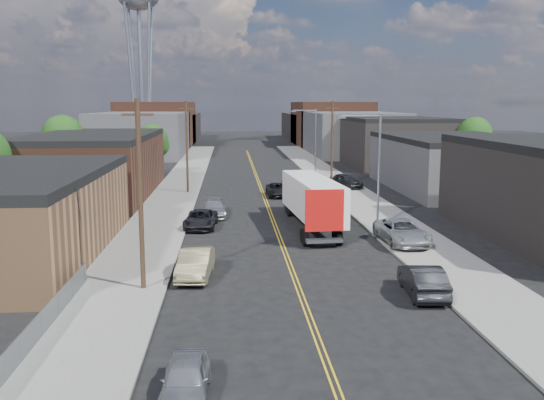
{
  "coord_description": "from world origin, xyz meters",
  "views": [
    {
      "loc": [
        -3.6,
        -21.16,
        9.78
      ],
      "look_at": [
        -0.42,
        24.07,
        2.5
      ],
      "focal_mm": 40.0,
      "sensor_mm": 36.0,
      "label": 1
    }
  ],
  "objects": [
    {
      "name": "tree_right_far",
      "position": [
        30.06,
        60.0,
        5.18
      ],
      "size": [
        4.85,
        4.76,
        7.91
      ],
      "color": "black",
      "rests_on": "ground"
    },
    {
      "name": "sidewalk_left",
      "position": [
        -9.5,
        45.0,
        0.07
      ],
      "size": [
        5.0,
        140.0,
        0.15
      ],
      "primitive_type": "cube",
      "color": "slate",
      "rests_on": "ground"
    },
    {
      "name": "streetlight_far",
      "position": [
        7.6,
        60.0,
        5.33
      ],
      "size": [
        3.39,
        0.25,
        9.0
      ],
      "color": "gray",
      "rests_on": "ground"
    },
    {
      "name": "industrial_right_c",
      "position": [
        22.0,
        72.0,
        3.8
      ],
      "size": [
        14.0,
        22.0,
        7.6
      ],
      "color": "black",
      "rests_on": "ground"
    },
    {
      "name": "car_left_b",
      "position": [
        -5.59,
        12.26,
        0.81
      ],
      "size": [
        2.1,
        5.06,
        1.63
      ],
      "primitive_type": "imported",
      "rotation": [
        0.0,
        0.0,
        -0.08
      ],
      "color": "#7F7753",
      "rests_on": "ground"
    },
    {
      "name": "car_left_a",
      "position": [
        -5.15,
        -2.0,
        0.67
      ],
      "size": [
        1.65,
        3.95,
        1.34
      ],
      "primitive_type": "imported",
      "rotation": [
        0.0,
        0.0,
        -0.02
      ],
      "color": "#9C9EA1",
      "rests_on": "ground"
    },
    {
      "name": "skyline_right_c",
      "position": [
        20.0,
        140.0,
        3.5
      ],
      "size": [
        16.0,
        40.0,
        7.0
      ],
      "primitive_type": "cube",
      "color": "black",
      "rests_on": "ground"
    },
    {
      "name": "centerline",
      "position": [
        0.0,
        45.0,
        0.01
      ],
      "size": [
        0.32,
        120.0,
        0.01
      ],
      "primitive_type": "cube",
      "color": "gold",
      "rests_on": "ground"
    },
    {
      "name": "utility_pole_right",
      "position": [
        8.2,
        48.0,
        5.14
      ],
      "size": [
        1.6,
        0.26,
        10.0
      ],
      "color": "black",
      "rests_on": "ground"
    },
    {
      "name": "tree_left_far",
      "position": [
        -13.94,
        62.0,
        4.57
      ],
      "size": [
        4.35,
        4.2,
        6.97
      ],
      "color": "black",
      "rests_on": "ground"
    },
    {
      "name": "industrial_right_b",
      "position": [
        22.0,
        46.0,
        3.05
      ],
      "size": [
        14.0,
        24.0,
        6.1
      ],
      "color": "#37373A",
      "rests_on": "ground"
    },
    {
      "name": "skyline_left_b",
      "position": [
        -20.0,
        120.0,
        5.0
      ],
      "size": [
        16.0,
        26.0,
        10.0
      ],
      "primitive_type": "cube",
      "color": "#48281C",
      "rests_on": "ground"
    },
    {
      "name": "car_ahead_truck",
      "position": [
        1.5,
        42.0,
        0.69
      ],
      "size": [
        2.45,
        5.06,
        1.39
      ],
      "primitive_type": "imported",
      "rotation": [
        0.0,
        0.0,
        0.03
      ],
      "color": "black",
      "rests_on": "ground"
    },
    {
      "name": "semi_truck",
      "position": [
        2.74,
        26.18,
        2.31
      ],
      "size": [
        3.58,
        15.67,
        4.06
      ],
      "rotation": [
        0.0,
        0.0,
        0.08
      ],
      "color": "silver",
      "rests_on": "ground"
    },
    {
      "name": "car_right_lot_c",
      "position": [
        9.7,
        46.93,
        0.97
      ],
      "size": [
        3.71,
        5.17,
        1.63
      ],
      "primitive_type": "imported",
      "rotation": [
        0.0,
        0.0,
        0.42
      ],
      "color": "black",
      "rests_on": "sidewalk_right"
    },
    {
      "name": "car_right_lot_a",
      "position": [
        8.27,
        19.12,
        0.97
      ],
      "size": [
        3.08,
        6.06,
        1.64
      ],
      "primitive_type": "imported",
      "rotation": [
        0.0,
        0.0,
        0.06
      ],
      "color": "#AEB2B4",
      "rests_on": "sidewalk_right"
    },
    {
      "name": "sidewalk_right",
      "position": [
        9.5,
        45.0,
        0.07
      ],
      "size": [
        5.0,
        140.0,
        0.15
      ],
      "primitive_type": "cube",
      "color": "slate",
      "rests_on": "ground"
    },
    {
      "name": "warehouse_tan",
      "position": [
        -18.0,
        18.0,
        2.8
      ],
      "size": [
        12.0,
        22.0,
        5.6
      ],
      "color": "#88603E",
      "rests_on": "ground"
    },
    {
      "name": "utility_pole_left_near",
      "position": [
        -8.2,
        10.0,
        5.14
      ],
      "size": [
        1.6,
        0.26,
        10.0
      ],
      "color": "black",
      "rests_on": "ground"
    },
    {
      "name": "car_right_oncoming",
      "position": [
        6.22,
        8.18,
        0.81
      ],
      "size": [
        2.06,
        5.0,
        1.61
      ],
      "primitive_type": "imported",
      "rotation": [
        0.0,
        0.0,
        3.07
      ],
      "color": "black",
      "rests_on": "ground"
    },
    {
      "name": "skyline_right_a",
      "position": [
        20.0,
        95.0,
        4.0
      ],
      "size": [
        16.0,
        30.0,
        8.0
      ],
      "primitive_type": "cube",
      "color": "#37373A",
      "rests_on": "ground"
    },
    {
      "name": "skyline_right_b",
      "position": [
        20.0,
        120.0,
        5.0
      ],
      "size": [
        16.0,
        26.0,
        10.0
      ],
      "primitive_type": "cube",
      "color": "#48281C",
      "rests_on": "ground"
    },
    {
      "name": "skyline_left_c",
      "position": [
        -20.0,
        140.0,
        3.5
      ],
      "size": [
        16.0,
        40.0,
        7.0
      ],
      "primitive_type": "cube",
      "color": "black",
      "rests_on": "ground"
    },
    {
      "name": "car_left_c",
      "position": [
        -5.93,
        26.0,
        0.71
      ],
      "size": [
        2.69,
        5.26,
        1.42
      ],
      "primitive_type": "imported",
      "rotation": [
        0.0,
        0.0,
        -0.07
      ],
      "color": "black",
      "rests_on": "ground"
    },
    {
      "name": "tree_left_mid",
      "position": [
        -23.94,
        55.0,
        5.48
      ],
      "size": [
        5.1,
        5.04,
        8.37
      ],
      "color": "black",
      "rests_on": "ground"
    },
    {
      "name": "streetlight_near",
      "position": [
        7.6,
        25.0,
        5.33
      ],
      "size": [
        3.39,
        0.25,
        9.0
      ],
      "color": "gray",
      "rests_on": "ground"
    },
    {
      "name": "car_left_d",
      "position": [
        -5.0,
        30.94,
        0.73
      ],
      "size": [
        2.11,
        5.05,
        1.46
      ],
      "primitive_type": "imported",
      "rotation": [
        0.0,
        0.0,
        0.01
      ],
      "color": "gray",
      "rests_on": "ground"
    },
    {
      "name": "warehouse_brown",
      "position": [
        -18.0,
        44.0,
        3.3
      ],
      "size": [
        12.0,
        26.0,
        6.6
      ],
      "color": "#48281C",
      "rests_on": "ground"
    },
    {
      "name": "water_tower",
      "position": [
        -22.0,
        110.0,
        30.65
      ],
      "size": [
        9.0,
        9.0,
        36.9
      ],
      "color": "gray",
      "rests_on": "ground"
    },
    {
      "name": "ground",
      "position": [
        0.0,
        60.0,
        0.0
      ],
      "size": [
        260.0,
        260.0,
        0.0
      ],
      "primitive_type": "plane",
      "color": "black",
      "rests_on": "ground"
    },
    {
      "name": "utility_pole_left_far",
      "position": [
        -8.2,
        45.0,
        5.14
      ],
      "size": [
        1.6,
        0.26,
        10.0
      ],
      "color": "black",
      "rests_on": "ground"
    },
    {
      "name": "skyline_left_a",
      "position": [
        -20.0,
        95.0,
        4.0
      ],
      "size": [
        16.0,
        30.0,
        8.0
      ],
      "primitive_type": "cube",
      "color": "#37373A",
      "rests_on": "ground"
    },
    {
      "name": "chainlink_fence",
      "position": [
        -11.5,
        3.5,
        0.66
      ],
      "size": [
        0.05,
        16.0,
        1.22
      ],
      "color": "slate",
      "rests_on": "ground"
    }
  ]
}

